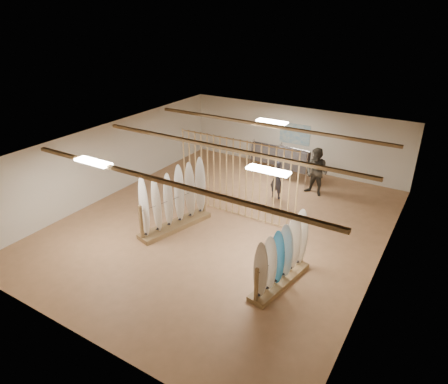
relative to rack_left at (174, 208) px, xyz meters
The scene contains 16 objects.
floor 1.80m from the rack_left, 40.10° to the left, with size 12.00×12.00×0.00m, color #A67750.
ceiling 2.64m from the rack_left, 40.10° to the left, with size 12.00×12.00×0.00m, color #98948F.
wall_back 7.20m from the rack_left, 79.90° to the left, with size 12.00×12.00×0.00m, color beige.
wall_front 5.14m from the rack_left, 75.72° to the right, with size 12.00×12.00×0.00m, color beige.
wall_left 3.95m from the rack_left, 164.20° to the left, with size 12.00×12.00×0.00m, color beige.
wall_right 6.38m from the rack_left, ahead, with size 12.00×12.00×0.00m, color beige.
ceiling_slats 2.58m from the rack_left, 40.10° to the left, with size 9.50×6.12×0.10m, color olive.
light_panels 2.59m from the rack_left, 40.10° to the left, with size 1.20×0.35×0.06m, color white.
bamboo_partition 2.34m from the rack_left, 55.92° to the left, with size 4.45×0.05×2.78m.
poster 7.20m from the rack_left, 79.87° to the left, with size 1.40×0.03×0.90m, color teal.
rack_left is the anchor object (origin of this frame).
rack_right 4.29m from the rack_left, 12.11° to the right, with size 0.85×2.31×1.82m.
clothing_rack_a 5.94m from the rack_left, 86.35° to the left, with size 1.29×0.33×1.38m.
clothing_rack_b 5.85m from the rack_left, 71.48° to the left, with size 1.43×0.52×1.54m.
shopper_a 4.28m from the rack_left, 63.47° to the left, with size 0.62×0.42×1.70m, color #282830.
shopper_b 5.79m from the rack_left, 57.79° to the left, with size 1.03×0.81×2.14m, color #312D26.
Camera 1 is at (6.14, -10.07, 6.80)m, focal length 32.00 mm.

